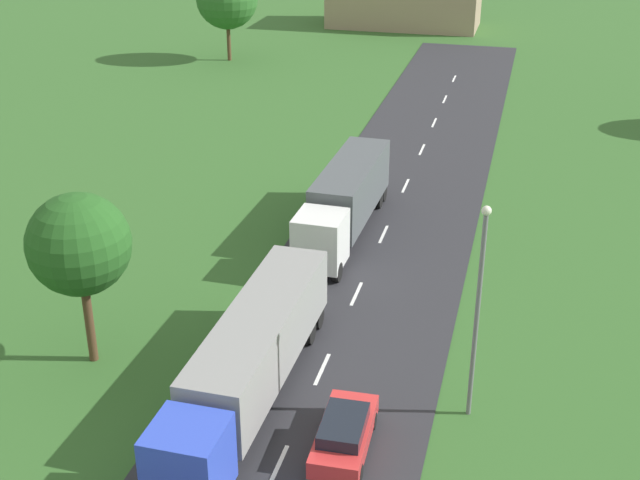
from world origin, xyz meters
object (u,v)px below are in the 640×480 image
lamppost_second (478,304)px  tree_maple (79,245)px  truck_third (345,198)px  truck_second (250,357)px  car_third (344,433)px

lamppost_second → tree_maple: lamppost_second is taller
truck_third → lamppost_second: (8.40, -15.05, 2.72)m
truck_second → car_third: 4.91m
truck_third → car_third: (4.24, -18.52, -1.30)m
truck_second → tree_maple: size_ratio=1.88×
truck_second → lamppost_second: 8.97m
lamppost_second → tree_maple: (-15.96, -0.19, 0.59)m
truck_third → truck_second: bearing=-90.0°
tree_maple → truck_second: bearing=-8.5°
truck_third → lamppost_second: lamppost_second is taller
truck_second → truck_third: bearing=90.0°
truck_third → tree_maple: (-7.56, -15.25, 3.31)m
truck_second → tree_maple: tree_maple is taller
tree_maple → lamppost_second: bearing=0.7°
truck_third → tree_maple: bearing=-116.4°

